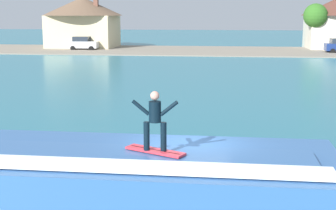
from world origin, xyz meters
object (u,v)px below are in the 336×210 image
at_px(surfer, 155,118).
at_px(house_with_chimney, 83,19).
at_px(surfboard, 155,151).
at_px(car_near_shore, 83,43).
at_px(tree_short_bushy, 89,17).
at_px(tree_tall_bare, 315,16).
at_px(wave_crest, 146,175).

bearing_deg(surfer, house_with_chimney, 108.60).
distance_m(surfboard, surfer, 0.92).
distance_m(car_near_shore, tree_short_bushy, 10.27).
relative_size(car_near_shore, tree_tall_bare, 0.62).
xyz_separation_m(house_with_chimney, tree_tall_bare, (32.12, -1.18, 0.45)).
relative_size(car_near_shore, tree_short_bushy, 0.69).
height_order(wave_crest, surfer, surfer).
distance_m(surfer, tree_tall_bare, 56.69).
xyz_separation_m(wave_crest, tree_tall_bare, (13.48, 54.78, 3.91)).
xyz_separation_m(surfboard, car_near_shore, (-17.65, 51.82, -0.48)).
bearing_deg(surfboard, house_with_chimney, 108.61).
bearing_deg(house_with_chimney, tree_short_bushy, 97.11).
bearing_deg(surfboard, tree_tall_bare, 76.52).
height_order(surfboard, car_near_shore, car_near_shore).
height_order(car_near_shore, tree_tall_bare, tree_tall_bare).
relative_size(house_with_chimney, tree_tall_bare, 1.83).
xyz_separation_m(surfboard, tree_tall_bare, (13.19, 55.04, 3.14)).
distance_m(surfboard, house_with_chimney, 59.38).
xyz_separation_m(car_near_shore, tree_short_bushy, (-1.92, 9.51, 3.37)).
bearing_deg(car_near_shore, tree_short_bushy, 101.43).
height_order(surfboard, surfer, surfer).
bearing_deg(surfer, tree_tall_bare, 76.54).
xyz_separation_m(wave_crest, surfer, (0.30, -0.32, 1.69)).
relative_size(wave_crest, car_near_shore, 2.71).
bearing_deg(wave_crest, surfboard, -42.24).
distance_m(wave_crest, tree_tall_bare, 56.55).
distance_m(tree_tall_bare, tree_short_bushy, 33.36).
relative_size(surfer, house_with_chimney, 0.14).
xyz_separation_m(surfer, tree_tall_bare, (13.18, 55.09, 2.22)).
bearing_deg(tree_short_bushy, wave_crest, -72.48).
distance_m(surfboard, car_near_shore, 54.75).
distance_m(wave_crest, surfer, 1.74).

